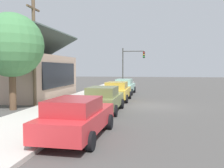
% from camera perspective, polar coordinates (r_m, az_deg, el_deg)
% --- Properties ---
extents(ground_plane, '(120.00, 120.00, 0.00)m').
position_cam_1_polar(ground_plane, '(18.26, 8.79, -4.98)').
color(ground_plane, '#4C4947').
extents(sidewalk_curb, '(60.00, 4.20, 0.16)m').
position_cam_1_polar(sidewalk_curb, '(19.12, -8.29, -4.35)').
color(sidewalk_curb, beige).
rests_on(sidewalk_curb, ground).
extents(car_cherry, '(4.94, 2.22, 1.59)m').
position_cam_1_polar(car_cherry, '(9.95, -7.86, -7.44)').
color(car_cherry, red).
rests_on(car_cherry, ground).
extents(car_olive, '(4.68, 2.10, 1.59)m').
position_cam_1_polar(car_olive, '(15.56, -1.89, -3.40)').
color(car_olive, olive).
rests_on(car_olive, ground).
extents(car_mustard, '(4.45, 2.06, 1.59)m').
position_cam_1_polar(car_mustard, '(20.91, 1.18, -1.60)').
color(car_mustard, gold).
rests_on(car_mustard, ground).
extents(car_seafoam, '(4.66, 2.05, 1.59)m').
position_cam_1_polar(car_seafoam, '(26.46, 2.89, -0.51)').
color(car_seafoam, '#9ED1BC').
rests_on(car_seafoam, ground).
extents(storefront_building, '(10.11, 7.98, 6.01)m').
position_cam_1_polar(storefront_building, '(24.84, -19.94, 1.90)').
color(storefront_building, tan).
rests_on(storefront_building, ground).
extents(shade_tree, '(4.12, 4.12, 6.25)m').
position_cam_1_polar(shade_tree, '(17.55, -21.77, 8.10)').
color(shade_tree, brown).
rests_on(shade_tree, ground).
extents(traffic_light_main, '(0.37, 2.79, 5.20)m').
position_cam_1_polar(traffic_light_main, '(31.42, 4.39, 5.02)').
color(traffic_light_main, '#383833').
rests_on(traffic_light_main, ground).
extents(utility_pole_wooden, '(1.80, 0.24, 7.50)m').
position_cam_1_polar(utility_pole_wooden, '(18.79, -17.21, 7.15)').
color(utility_pole_wooden, brown).
rests_on(utility_pole_wooden, ground).
extents(fire_hydrant_red, '(0.22, 0.22, 0.71)m').
position_cam_1_polar(fire_hydrant_red, '(15.25, -7.35, -4.79)').
color(fire_hydrant_red, red).
rests_on(fire_hydrant_red, sidewalk_curb).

